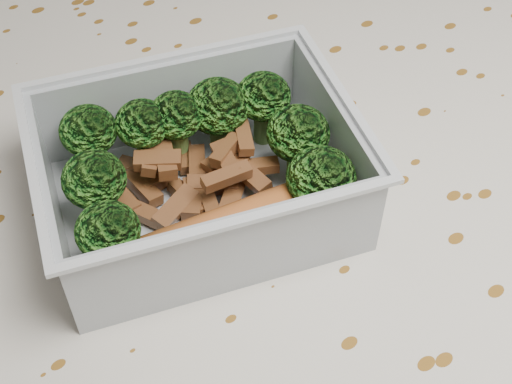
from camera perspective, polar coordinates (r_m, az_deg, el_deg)
dining_table at (r=0.46m, az=-0.91°, el=-9.00°), size 1.40×0.90×0.75m
tablecloth at (r=0.42m, az=-0.99°, el=-5.26°), size 1.46×0.96×0.19m
lunch_container at (r=0.38m, az=-4.52°, el=0.89°), size 0.20×0.17×0.06m
broccoli_florets at (r=0.37m, az=-4.43°, el=3.78°), size 0.15×0.13×0.05m
meat_pile at (r=0.39m, az=-5.25°, el=1.22°), size 0.08×0.08×0.03m
sausage at (r=0.35m, az=-2.38°, el=-2.83°), size 0.14×0.05×0.02m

